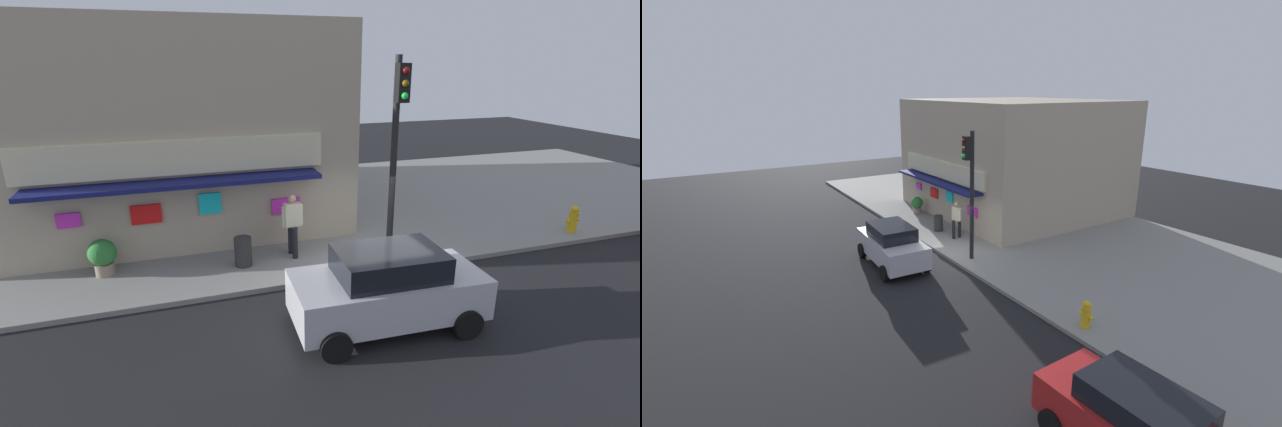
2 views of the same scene
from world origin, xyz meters
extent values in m
plane|color=black|center=(0.00, 0.00, 0.00)|extent=(55.47, 55.47, 0.00)
cube|color=gray|center=(0.00, 6.06, 0.07)|extent=(36.98, 12.12, 0.14)
cube|color=tan|center=(-4.44, 7.45, 3.36)|extent=(10.52, 9.68, 6.45)
cube|color=beige|center=(-4.44, 2.53, 3.02)|extent=(8.00, 0.16, 0.92)
cube|color=navy|center=(-4.44, 2.18, 2.39)|extent=(7.58, 0.90, 0.12)
cube|color=#E533CC|center=(-7.29, 2.55, 1.55)|extent=(0.57, 0.08, 0.39)
cube|color=red|center=(-5.40, 2.55, 1.51)|extent=(0.79, 0.08, 0.53)
cube|color=#19D8E5|center=(-3.70, 2.55, 1.65)|extent=(0.61, 0.08, 0.59)
cube|color=#E533CC|center=(-1.52, 2.55, 1.36)|extent=(0.85, 0.08, 0.46)
cylinder|color=black|center=(1.05, 0.79, 2.87)|extent=(0.18, 0.18, 5.46)
cube|color=black|center=(1.05, 0.54, 4.93)|extent=(0.32, 0.28, 0.95)
sphere|color=maroon|center=(1.05, 0.39, 5.23)|extent=(0.18, 0.18, 0.18)
sphere|color=brown|center=(1.05, 0.39, 4.93)|extent=(0.18, 0.18, 0.18)
sphere|color=#1ED83F|center=(1.05, 0.39, 4.63)|extent=(0.18, 0.18, 0.18)
cylinder|color=gold|center=(7.59, 0.64, 0.48)|extent=(0.29, 0.29, 0.68)
sphere|color=gold|center=(7.59, 0.64, 0.89)|extent=(0.25, 0.25, 0.25)
cylinder|color=gold|center=(7.39, 0.64, 0.51)|extent=(0.12, 0.10, 0.10)
cylinder|color=gold|center=(7.80, 0.64, 0.51)|extent=(0.12, 0.10, 0.10)
cylinder|color=#2D2D2D|center=(-3.01, 1.45, 0.54)|extent=(0.47, 0.47, 0.81)
cylinder|color=black|center=(-1.57, 1.83, 0.60)|extent=(0.17, 0.17, 0.92)
cylinder|color=black|center=(-1.54, 1.47, 0.60)|extent=(0.17, 0.17, 0.92)
cube|color=beige|center=(-1.56, 1.65, 1.38)|extent=(0.49, 0.28, 0.66)
sphere|color=tan|center=(-1.56, 1.65, 1.85)|extent=(0.22, 0.22, 0.22)
cylinder|color=beige|center=(-1.81, 1.63, 1.35)|extent=(0.11, 0.11, 0.59)
cylinder|color=beige|center=(-1.30, 1.67, 1.35)|extent=(0.11, 0.11, 0.59)
cylinder|color=gray|center=(-6.55, 2.03, 0.30)|extent=(0.49, 0.49, 0.32)
sphere|color=#2D7A33|center=(-6.55, 2.03, 0.76)|extent=(0.71, 0.71, 0.71)
cube|color=#B7B7BC|center=(-0.50, -2.22, 0.76)|extent=(4.14, 1.96, 0.88)
cube|color=black|center=(-0.50, -2.22, 1.48)|extent=(2.26, 1.59, 0.55)
cylinder|color=black|center=(0.96, -1.39, 0.32)|extent=(0.65, 0.25, 0.64)
cylinder|color=black|center=(0.88, -3.17, 0.32)|extent=(0.65, 0.25, 0.64)
cylinder|color=black|center=(-1.88, -1.26, 0.32)|extent=(0.65, 0.25, 0.64)
cylinder|color=black|center=(-1.96, -3.04, 0.32)|extent=(0.65, 0.25, 0.64)
camera|label=1|loc=(-4.51, -9.80, 5.49)|focal=25.16mm
camera|label=2|loc=(15.55, -8.99, 7.26)|focal=24.32mm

